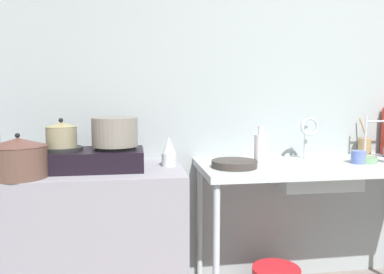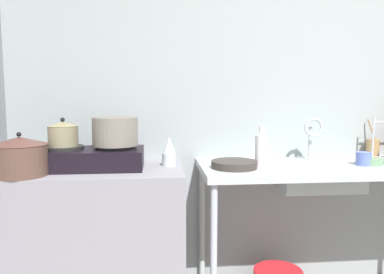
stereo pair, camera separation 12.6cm
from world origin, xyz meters
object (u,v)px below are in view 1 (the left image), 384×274
(pot_on_right_burner, at_px, (115,132))
(stove, at_px, (89,159))
(pot_on_left_burner, at_px, (61,135))
(bottle_by_sink, at_px, (261,149))
(sink_basin, at_px, (313,175))
(frying_pan, at_px, (234,164))
(small_bowl_on_drainboard, at_px, (364,159))
(cup_by_rack, at_px, (358,157))
(faucet, at_px, (309,131))
(utensil_jar, at_px, (364,146))
(percolator, at_px, (169,152))
(pot_beside_stove, at_px, (19,158))

(pot_on_right_burner, bearing_deg, stove, 180.00)
(pot_on_left_burner, bearing_deg, stove, 0.00)
(stove, xyz_separation_m, bottle_by_sink, (0.96, -0.03, 0.04))
(sink_basin, bearing_deg, frying_pan, -177.16)
(stove, distance_m, small_bowl_on_drainboard, 1.61)
(pot_on_left_burner, relative_size, small_bowl_on_drainboard, 1.11)
(cup_by_rack, bearing_deg, small_bowl_on_drainboard, 25.96)
(faucet, height_order, utensil_jar, faucet)
(faucet, distance_m, bottle_by_sink, 0.39)
(pot_on_right_burner, relative_size, frying_pan, 0.96)
(percolator, bearing_deg, pot_on_left_burner, -176.16)
(pot_on_right_burner, bearing_deg, faucet, 5.50)
(sink_basin, bearing_deg, pot_on_right_burner, 178.17)
(percolator, relative_size, frying_pan, 0.65)
(stove, relative_size, utensil_jar, 2.35)
(pot_on_right_burner, xyz_separation_m, bottle_by_sink, (0.82, -0.03, -0.11))
(cup_by_rack, bearing_deg, frying_pan, -179.47)
(pot_on_right_burner, distance_m, small_bowl_on_drainboard, 1.48)
(stove, xyz_separation_m, pot_on_left_burner, (-0.14, -0.00, 0.13))
(pot_on_left_burner, bearing_deg, percolator, 3.84)
(stove, relative_size, sink_basin, 1.26)
(stove, relative_size, percolator, 3.51)
(frying_pan, xyz_separation_m, bottle_by_sink, (0.16, 0.03, 0.08))
(cup_by_rack, bearing_deg, faucet, 144.93)
(pot_on_left_burner, relative_size, pot_beside_stove, 0.59)
(faucet, relative_size, cup_by_rack, 3.14)
(faucet, relative_size, small_bowl_on_drainboard, 1.81)
(stove, bearing_deg, faucet, 4.92)
(pot_on_left_burner, distance_m, utensil_jar, 1.93)
(pot_on_left_burner, relative_size, percolator, 0.99)
(utensil_jar, bearing_deg, small_bowl_on_drainboard, -123.26)
(cup_by_rack, bearing_deg, percolator, 175.27)
(pot_on_left_burner, bearing_deg, pot_beside_stove, -138.25)
(stove, bearing_deg, pot_beside_stove, -153.48)
(pot_on_left_burner, distance_m, sink_basin, 1.44)
(pot_beside_stove, xyz_separation_m, frying_pan, (1.11, 0.10, -0.08))
(pot_on_left_burner, relative_size, bottle_by_sink, 0.71)
(faucet, bearing_deg, sink_basin, -102.29)
(stove, distance_m, bottle_by_sink, 0.96)
(small_bowl_on_drainboard, bearing_deg, utensil_jar, 56.74)
(pot_on_right_burner, relative_size, cup_by_rack, 2.90)
(frying_pan, bearing_deg, sink_basin, 2.84)
(small_bowl_on_drainboard, distance_m, utensil_jar, 0.31)
(pot_on_right_burner, bearing_deg, pot_on_left_burner, 180.00)
(faucet, height_order, frying_pan, faucet)
(faucet, bearing_deg, pot_beside_stove, -170.57)
(pot_on_left_burner, distance_m, faucet, 1.46)
(pot_on_right_burner, distance_m, faucet, 1.18)
(percolator, relative_size, small_bowl_on_drainboard, 1.12)
(faucet, bearing_deg, pot_on_left_burner, -175.55)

